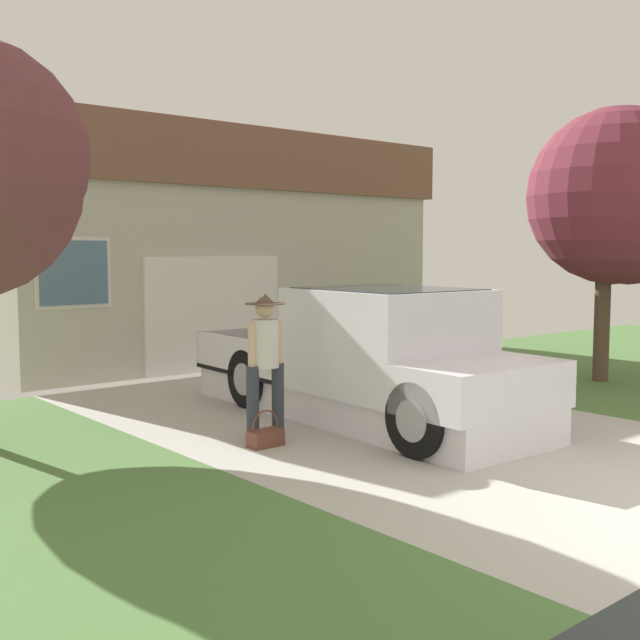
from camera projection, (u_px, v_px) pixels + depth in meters
pickup_truck at (380, 362)px, 9.69m from camera, size 2.10×5.29×1.68m
person_with_hat at (265, 355)px, 8.80m from camera, size 0.49×0.46×1.67m
handbag at (265, 436)px, 8.51m from camera, size 0.38×0.21×0.41m
house_with_garage at (190, 246)px, 16.29m from camera, size 9.27×5.21×4.39m
neighbor_tree at (619, 198)px, 12.45m from camera, size 2.87×3.00×4.43m
wheeled_trash_bin at (370, 334)px, 14.47m from camera, size 0.60×0.72×1.08m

